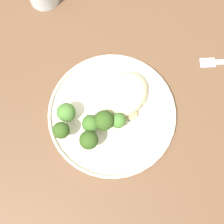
{
  "coord_description": "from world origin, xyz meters",
  "views": [
    {
      "loc": [
        0.15,
        0.15,
        1.33
      ],
      "look_at": [
        0.04,
        0.05,
        0.76
      ],
      "focal_mm": 42.62,
      "sensor_mm": 36.0,
      "label": 1
    }
  ],
  "objects_px": {
    "broccoli_floret_tall_stalk": "(104,121)",
    "broccoli_floret_small_sprig": "(118,121)",
    "dinner_plate": "(112,113)",
    "broccoli_floret_near_rim": "(89,140)",
    "seared_scallop_half_hidden": "(126,104)",
    "broccoli_floret_front_edge": "(66,112)",
    "seared_scallop_right_edge": "(139,99)",
    "seared_scallop_large_seared": "(124,95)",
    "broccoli_floret_beside_noodles": "(91,124)",
    "broccoli_floret_right_tilted": "(61,130)",
    "seared_scallop_front_small": "(131,115)"
  },
  "relations": [
    {
      "from": "seared_scallop_large_seared",
      "to": "seared_scallop_half_hidden",
      "type": "bearing_deg",
      "value": 55.3
    },
    {
      "from": "seared_scallop_half_hidden",
      "to": "broccoli_floret_near_rim",
      "type": "bearing_deg",
      "value": -0.68
    },
    {
      "from": "broccoli_floret_right_tilted",
      "to": "broccoli_floret_small_sprig",
      "type": "height_order",
      "value": "broccoli_floret_right_tilted"
    },
    {
      "from": "broccoli_floret_right_tilted",
      "to": "broccoli_floret_small_sprig",
      "type": "bearing_deg",
      "value": 142.0
    },
    {
      "from": "dinner_plate",
      "to": "seared_scallop_half_hidden",
      "type": "xyz_separation_m",
      "value": [
        -0.04,
        0.01,
        0.01
      ]
    },
    {
      "from": "broccoli_floret_front_edge",
      "to": "broccoli_floret_right_tilted",
      "type": "bearing_deg",
      "value": 28.84
    },
    {
      "from": "broccoli_floret_near_rim",
      "to": "dinner_plate",
      "type": "bearing_deg",
      "value": -173.15
    },
    {
      "from": "seared_scallop_front_small",
      "to": "broccoli_floret_small_sprig",
      "type": "bearing_deg",
      "value": -15.86
    },
    {
      "from": "broccoli_floret_tall_stalk",
      "to": "broccoli_floret_small_sprig",
      "type": "bearing_deg",
      "value": 135.97
    },
    {
      "from": "broccoli_floret_right_tilted",
      "to": "broccoli_floret_front_edge",
      "type": "height_order",
      "value": "broccoli_floret_right_tilted"
    },
    {
      "from": "seared_scallop_half_hidden",
      "to": "seared_scallop_large_seared",
      "type": "bearing_deg",
      "value": -124.7
    },
    {
      "from": "dinner_plate",
      "to": "seared_scallop_right_edge",
      "type": "relative_size",
      "value": 10.83
    },
    {
      "from": "broccoli_floret_beside_noodles",
      "to": "seared_scallop_right_edge",
      "type": "bearing_deg",
      "value": 162.1
    },
    {
      "from": "broccoli_floret_near_rim",
      "to": "broccoli_floret_front_edge",
      "type": "bearing_deg",
      "value": -98.59
    },
    {
      "from": "dinner_plate",
      "to": "seared_scallop_right_edge",
      "type": "distance_m",
      "value": 0.07
    },
    {
      "from": "broccoli_floret_beside_noodles",
      "to": "broccoli_floret_small_sprig",
      "type": "bearing_deg",
      "value": 140.05
    },
    {
      "from": "seared_scallop_large_seared",
      "to": "broccoli_floret_near_rim",
      "type": "xyz_separation_m",
      "value": [
        0.13,
        0.02,
        0.03
      ]
    },
    {
      "from": "broccoli_floret_near_rim",
      "to": "broccoli_floret_tall_stalk",
      "type": "distance_m",
      "value": 0.05
    },
    {
      "from": "broccoli_floret_beside_noodles",
      "to": "seared_scallop_half_hidden",
      "type": "bearing_deg",
      "value": 165.83
    },
    {
      "from": "broccoli_floret_beside_noodles",
      "to": "broccoli_floret_tall_stalk",
      "type": "distance_m",
      "value": 0.03
    },
    {
      "from": "broccoli_floret_right_tilted",
      "to": "broccoli_floret_beside_noodles",
      "type": "relative_size",
      "value": 1.02
    },
    {
      "from": "seared_scallop_half_hidden",
      "to": "broccoli_floret_small_sprig",
      "type": "relative_size",
      "value": 0.69
    },
    {
      "from": "broccoli_floret_front_edge",
      "to": "broccoli_floret_small_sprig",
      "type": "bearing_deg",
      "value": 122.94
    },
    {
      "from": "seared_scallop_large_seared",
      "to": "seared_scallop_right_edge",
      "type": "height_order",
      "value": "same"
    },
    {
      "from": "seared_scallop_half_hidden",
      "to": "broccoli_floret_beside_noodles",
      "type": "height_order",
      "value": "broccoli_floret_beside_noodles"
    },
    {
      "from": "seared_scallop_right_edge",
      "to": "broccoli_floret_small_sprig",
      "type": "xyz_separation_m",
      "value": [
        0.07,
        -0.0,
        0.02
      ]
    },
    {
      "from": "broccoli_floret_small_sprig",
      "to": "dinner_plate",
      "type": "bearing_deg",
      "value": -109.48
    },
    {
      "from": "seared_scallop_right_edge",
      "to": "broccoli_floret_right_tilted",
      "type": "xyz_separation_m",
      "value": [
        0.17,
        -0.08,
        0.03
      ]
    },
    {
      "from": "seared_scallop_half_hidden",
      "to": "broccoli_floret_small_sprig",
      "type": "distance_m",
      "value": 0.05
    },
    {
      "from": "dinner_plate",
      "to": "broccoli_floret_right_tilted",
      "type": "distance_m",
      "value": 0.12
    },
    {
      "from": "seared_scallop_front_small",
      "to": "broccoli_floret_tall_stalk",
      "type": "bearing_deg",
      "value": -28.84
    },
    {
      "from": "seared_scallop_large_seared",
      "to": "broccoli_floret_tall_stalk",
      "type": "distance_m",
      "value": 0.08
    },
    {
      "from": "broccoli_floret_right_tilted",
      "to": "broccoli_floret_tall_stalk",
      "type": "bearing_deg",
      "value": 143.97
    },
    {
      "from": "seared_scallop_front_small",
      "to": "broccoli_floret_right_tilted",
      "type": "xyz_separation_m",
      "value": [
        0.13,
        -0.09,
        0.03
      ]
    },
    {
      "from": "broccoli_floret_beside_noodles",
      "to": "seared_scallop_large_seared",
      "type": "bearing_deg",
      "value": 176.79
    },
    {
      "from": "seared_scallop_right_edge",
      "to": "broccoli_floret_tall_stalk",
      "type": "height_order",
      "value": "broccoli_floret_tall_stalk"
    },
    {
      "from": "seared_scallop_right_edge",
      "to": "broccoli_floret_front_edge",
      "type": "relative_size",
      "value": 0.5
    },
    {
      "from": "seared_scallop_right_edge",
      "to": "broccoli_floret_small_sprig",
      "type": "relative_size",
      "value": 0.57
    },
    {
      "from": "dinner_plate",
      "to": "broccoli_floret_beside_noodles",
      "type": "bearing_deg",
      "value": -11.85
    },
    {
      "from": "seared_scallop_front_small",
      "to": "broccoli_floret_front_edge",
      "type": "height_order",
      "value": "broccoli_floret_front_edge"
    },
    {
      "from": "broccoli_floret_right_tilted",
      "to": "broccoli_floret_small_sprig",
      "type": "xyz_separation_m",
      "value": [
        -0.1,
        0.08,
        -0.01
      ]
    },
    {
      "from": "seared_scallop_half_hidden",
      "to": "seared_scallop_front_small",
      "type": "xyz_separation_m",
      "value": [
        0.01,
        0.02,
        0.0
      ]
    },
    {
      "from": "seared_scallop_large_seared",
      "to": "broccoli_floret_tall_stalk",
      "type": "relative_size",
      "value": 0.37
    },
    {
      "from": "seared_scallop_front_small",
      "to": "broccoli_floret_beside_noodles",
      "type": "height_order",
      "value": "broccoli_floret_beside_noodles"
    },
    {
      "from": "seared_scallop_right_edge",
      "to": "broccoli_floret_right_tilted",
      "type": "relative_size",
      "value": 0.46
    },
    {
      "from": "dinner_plate",
      "to": "broccoli_floret_right_tilted",
      "type": "bearing_deg",
      "value": -24.81
    },
    {
      "from": "dinner_plate",
      "to": "broccoli_floret_near_rim",
      "type": "distance_m",
      "value": 0.09
    },
    {
      "from": "seared_scallop_half_hidden",
      "to": "broccoli_floret_front_edge",
      "type": "relative_size",
      "value": 0.61
    },
    {
      "from": "broccoli_floret_right_tilted",
      "to": "broccoli_floret_beside_noodles",
      "type": "distance_m",
      "value": 0.06
    },
    {
      "from": "seared_scallop_large_seared",
      "to": "broccoli_floret_small_sprig",
      "type": "bearing_deg",
      "value": 29.58
    }
  ]
}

